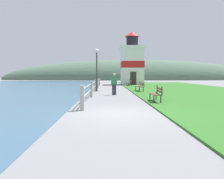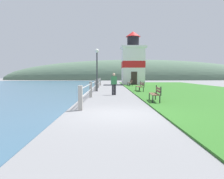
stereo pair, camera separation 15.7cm
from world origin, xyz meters
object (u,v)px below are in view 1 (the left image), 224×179
object	(u,v)px
park_bench_far	(130,82)
lamp_post	(97,62)
park_bench_midway	(140,86)
lighthouse	(132,62)
park_bench_near	(157,93)
person_strolling	(114,83)

from	to	relation	value
park_bench_far	lamp_post	xyz separation A→B (m)	(-4.03, -8.94, 2.20)
park_bench_midway	lighthouse	distance (m)	14.60
lighthouse	lamp_post	distance (m)	14.65
park_bench_midway	park_bench_far	distance (m)	9.42
park_bench_near	park_bench_midway	distance (m)	7.70
park_bench_near	park_bench_far	bearing A→B (deg)	-87.06
park_bench_near	park_bench_midway	size ratio (longest dim) A/B	0.87
park_bench_far	person_strolling	xyz separation A→B (m)	(-2.54, -12.67, 0.37)
person_strolling	park_bench_far	bearing A→B (deg)	-37.40
park_bench_far	person_strolling	bearing A→B (deg)	75.21
park_bench_near	person_strolling	size ratio (longest dim) A/B	0.99
park_bench_midway	person_strolling	bearing A→B (deg)	50.14
park_bench_far	lighthouse	distance (m)	5.73
lighthouse	lamp_post	world-z (taller)	lighthouse
park_bench_far	person_strolling	world-z (taller)	person_strolling
park_bench_far	person_strolling	distance (m)	12.92
park_bench_midway	person_strolling	size ratio (longest dim) A/B	1.14
park_bench_midway	park_bench_far	xyz separation A→B (m)	(0.02, 9.42, -0.00)
park_bench_midway	lamp_post	size ratio (longest dim) A/B	0.48
lighthouse	person_strolling	world-z (taller)	lighthouse
park_bench_midway	lighthouse	bearing A→B (deg)	-95.49
park_bench_near	park_bench_far	world-z (taller)	same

